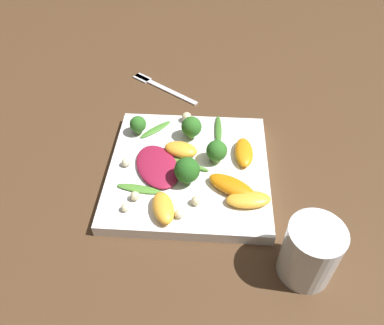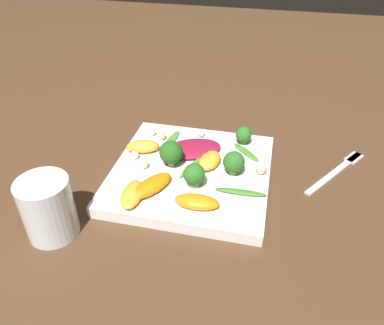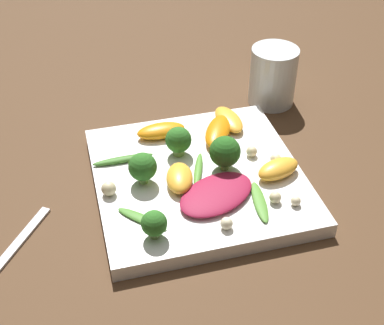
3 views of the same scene
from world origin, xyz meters
name	(u,v)px [view 1 (image 1 of 3)]	position (x,y,z in m)	size (l,w,h in m)	color
ground_plane	(189,174)	(0.00, 0.00, 0.00)	(2.40, 2.40, 0.00)	#4C331E
plate	(189,170)	(0.00, 0.00, 0.01)	(0.26, 0.26, 0.02)	white
drinking_glass	(310,252)	(-0.17, 0.17, 0.05)	(0.07, 0.07, 0.09)	white
fork	(158,85)	(0.09, -0.26, 0.00)	(0.15, 0.11, 0.01)	silver
radicchio_leaf_0	(157,166)	(0.05, 0.01, 0.03)	(0.10, 0.12, 0.01)	maroon
orange_segment_0	(232,186)	(-0.07, 0.05, 0.03)	(0.09, 0.07, 0.02)	orange
orange_segment_1	(244,152)	(-0.09, -0.03, 0.03)	(0.03, 0.07, 0.02)	orange
orange_segment_2	(249,200)	(-0.10, 0.07, 0.03)	(0.07, 0.04, 0.02)	#FCAD33
orange_segment_3	(181,149)	(0.02, -0.03, 0.03)	(0.06, 0.04, 0.02)	#FCAD33
orange_segment_4	(163,208)	(0.03, 0.10, 0.03)	(0.05, 0.07, 0.02)	#FCAD33
broccoli_floret_0	(217,151)	(-0.05, -0.02, 0.04)	(0.04, 0.04, 0.04)	#7A9E51
broccoli_floret_1	(138,125)	(0.10, -0.08, 0.04)	(0.03, 0.03, 0.04)	#7A9E51
broccoli_floret_2	(193,127)	(0.00, -0.07, 0.04)	(0.04, 0.04, 0.04)	#84AD5B
broccoli_floret_3	(186,170)	(0.00, 0.04, 0.05)	(0.04, 0.04, 0.05)	#7A9E51
arugula_sprig_0	(189,165)	(0.00, 0.00, 0.02)	(0.07, 0.03, 0.01)	#518E33
arugula_sprig_1	(218,130)	(-0.05, -0.09, 0.02)	(0.01, 0.08, 0.01)	#3D7528
arugula_sprig_2	(139,189)	(0.07, 0.06, 0.02)	(0.07, 0.03, 0.01)	#518E33
arugula_sprig_3	(156,129)	(0.07, -0.09, 0.02)	(0.06, 0.06, 0.00)	#47842D
macadamia_nut_0	(187,117)	(0.01, -0.12, 0.03)	(0.02, 0.02, 0.02)	beige
macadamia_nut_1	(135,196)	(0.08, 0.08, 0.03)	(0.01, 0.01, 0.01)	beige
macadamia_nut_2	(196,201)	(-0.02, 0.08, 0.03)	(0.01, 0.01, 0.01)	beige
macadamia_nut_3	(126,162)	(0.10, 0.01, 0.03)	(0.01, 0.01, 0.01)	beige
macadamia_nut_4	(125,208)	(0.09, 0.10, 0.03)	(0.01, 0.01, 0.01)	beige
macadamia_nut_5	(179,214)	(0.01, 0.10, 0.03)	(0.01, 0.01, 0.01)	beige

